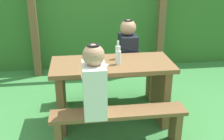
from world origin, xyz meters
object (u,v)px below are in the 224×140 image
Objects in this scene: bench_far at (107,81)px; person_black_coat at (128,49)px; cell_phone at (103,66)px; person_white_shirt at (94,83)px; drinking_glass at (88,57)px; picnic_table at (112,83)px; bottle_right at (118,52)px; bottle_left at (118,57)px; bench_near at (119,122)px.

bench_far is 1.95× the size of person_black_coat.
bench_far is at bearing 110.38° from cell_phone.
drinking_glass is (-0.03, 0.63, 0.05)m from person_white_shirt.
bench_far is 1.17m from person_white_shirt.
drinking_glass is (-0.27, 0.11, 0.29)m from picnic_table.
person_black_coat is 0.46m from bottle_right.
picnic_table is at bearing 75.75° from cell_phone.
cell_phone is (-0.11, -0.11, 0.26)m from picnic_table.
bench_far is 0.80m from bottle_left.
bottle_left is (0.06, -0.58, 0.55)m from bench_far.
person_black_coat reaches higher than drinking_glass.
bottle_left is (0.33, -0.17, 0.04)m from drinking_glass.
person_black_coat reaches higher than bench_near.
bottle_right is 0.32m from cell_phone.
bench_far is at bearing 76.96° from person_white_shirt.
bench_far is 0.69m from bottle_right.
cell_phone reaches higher than bench_far.
person_black_coat is 0.75m from cell_phone.
bench_far is 10.00× the size of cell_phone.
drinking_glass reaches higher than bench_far.
person_white_shirt reaches higher than bottle_left.
bench_far is (0.00, 0.52, -0.21)m from picnic_table.
person_black_coat is 3.24× the size of bottle_right.
cell_phone is at bearing -99.91° from bench_far.
bottle_left is (0.06, -0.06, 0.34)m from picnic_table.
bottle_right is (0.09, 0.64, 0.55)m from bench_near.
person_black_coat is 3.46× the size of bottle_left.
person_black_coat is at bearing 37.00° from drinking_glass.
picnic_table is 0.63m from person_white_shirt.
bench_far is 0.71m from drinking_glass.
drinking_glass reaches higher than cell_phone.
bottle_left is 0.20m from cell_phone.
drinking_glass is at bearing 157.93° from picnic_table.
bottle_right is at bearing 1.68° from drinking_glass.
bottle_right is at bearing 82.56° from bottle_left.
bottle_right is (0.35, 0.01, 0.05)m from drinking_glass.
drinking_glass is (-0.55, -0.41, 0.05)m from person_black_coat.
person_white_shirt is (-0.24, 0.00, 0.46)m from bench_near.
bench_near is at bearing -97.64° from bottle_right.
person_black_coat is at bearing 63.36° from person_white_shirt.
bottle_left is (0.31, 0.46, 0.09)m from person_white_shirt.
person_white_shirt is 0.56m from bottle_left.
bottle_left reaches higher than cell_phone.
bottle_right reaches higher than drinking_glass.
person_white_shirt reaches higher than cell_phone.
bench_near is 1.00× the size of bench_far.
bottle_left is at bearing 56.53° from person_white_shirt.
bench_near is at bearing -90.00° from picnic_table.
person_white_shirt is 1.00× the size of person_black_coat.
picnic_table is at bearing 136.60° from bottle_left.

